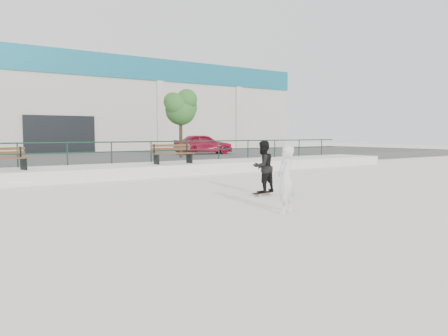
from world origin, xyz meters
TOP-DOWN VIEW (x-y plane):
  - ground at (0.00, 0.00)m, footprint 120.00×120.00m
  - ledge at (0.00, 9.50)m, footprint 30.00×3.00m
  - parking_strip at (0.00, 18.00)m, footprint 60.00×14.00m
  - railing at (-0.00, 10.80)m, footprint 28.00×0.06m
  - commercial_building at (-0.00, 31.99)m, footprint 44.20×16.33m
  - bench_left at (-5.83, 9.28)m, footprint 2.00×0.92m
  - bench_right at (1.33, 9.19)m, footprint 2.02×0.71m
  - tree at (4.29, 13.69)m, footprint 2.22×1.98m
  - red_car at (7.55, 16.52)m, footprint 4.29×2.60m
  - skateboard at (0.36, 1.45)m, footprint 0.80×0.36m
  - standing_skater at (0.36, 1.45)m, footprint 0.84×0.69m
  - seated_skater at (-1.14, -1.21)m, footprint 0.69×0.58m

SIDE VIEW (x-z plane):
  - ground at x=0.00m, z-range 0.00..0.00m
  - skateboard at x=0.36m, z-range 0.03..0.12m
  - ledge at x=0.00m, z-range 0.00..0.50m
  - parking_strip at x=0.00m, z-range 0.00..0.50m
  - seated_skater at x=-1.14m, z-range 0.00..1.61m
  - standing_skater at x=0.36m, z-range 0.09..1.68m
  - bench_left at x=-5.83m, z-range 0.50..1.39m
  - bench_right at x=1.33m, z-range 0.50..1.41m
  - red_car at x=7.55m, z-range 0.50..1.87m
  - railing at x=0.00m, z-range 0.73..1.76m
  - tree at x=4.29m, z-range 1.49..5.44m
  - commercial_building at x=0.00m, z-range 0.58..8.58m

